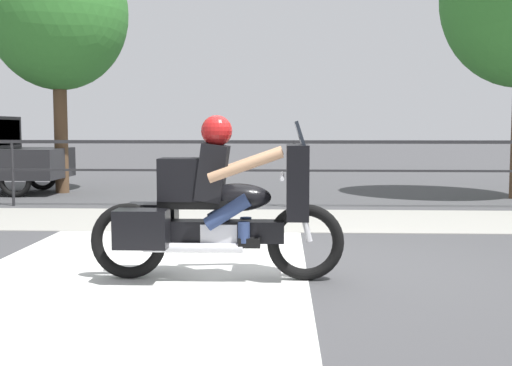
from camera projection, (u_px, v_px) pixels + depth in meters
name	position (u px, v px, depth m)	size (l,w,h in m)	color
ground_plane	(302.00, 269.00, 6.48)	(120.00, 120.00, 0.00)	#424244
sidewalk_band	(296.00, 220.00, 9.87)	(44.00, 2.40, 0.01)	#99968E
crosswalk_band	(141.00, 272.00, 6.35)	(3.30, 6.00, 0.01)	silver
fence_railing	(294.00, 155.00, 11.38)	(36.00, 0.05, 1.20)	#232326
motorcycle	(217.00, 206.00, 5.98)	(2.39, 0.76, 1.54)	black
tree_behind_car	(58.00, 14.00, 13.66)	(2.97, 2.97, 5.49)	brown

